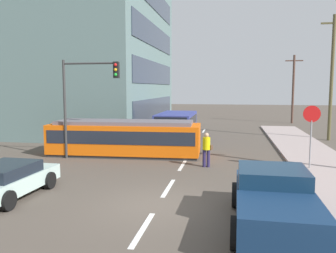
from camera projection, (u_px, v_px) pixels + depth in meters
ground_plane at (191, 151)px, 21.23m from camera, size 120.00×120.00×0.00m
sidewalk_curb_right at (329, 170)px, 16.12m from camera, size 3.20×36.00×0.14m
lane_stripe_0 at (143, 229)px, 9.49m from camera, size 0.16×2.40×0.01m
lane_stripe_1 at (168, 188)px, 13.40m from camera, size 0.16×2.40×0.01m
lane_stripe_2 at (182, 165)px, 17.31m from camera, size 0.16×2.40×0.01m
lane_stripe_3 at (198, 141)px, 25.21m from camera, size 0.16×2.40×0.01m
lane_stripe_4 at (204, 131)px, 31.08m from camera, size 0.16×2.40×0.01m
corner_building at (61, 25)px, 32.29m from camera, size 17.80×17.73×19.20m
streetcar_tram at (125, 137)px, 19.86m from camera, size 8.58×2.92×1.97m
city_bus at (177, 124)px, 26.36m from camera, size 2.55×5.61×1.93m
pedestrian_crossing at (207, 148)px, 16.86m from camera, size 0.49×0.36×1.67m
pickup_truck_parked at (274, 199)px, 9.56m from camera, size 2.34×5.03×1.55m
parked_sedan_near at (7, 180)px, 12.22m from camera, size 2.11×4.13×1.19m
parked_sedan_mid at (113, 134)px, 24.14m from camera, size 2.13×4.07×1.19m
parked_sedan_far at (145, 124)px, 30.66m from camera, size 2.03×4.62×1.19m
parked_sedan_furthest at (159, 118)px, 37.41m from camera, size 1.99×4.57×1.19m
stop_sign at (311, 124)px, 15.91m from camera, size 0.76×0.07×2.88m
traffic_light_mast at (86, 90)px, 18.47m from camera, size 3.13×0.33×5.29m
utility_pole_mid at (332, 76)px, 25.06m from camera, size 1.80×0.24×8.95m
utility_pole_far at (293, 88)px, 37.37m from camera, size 1.80×0.24×7.26m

